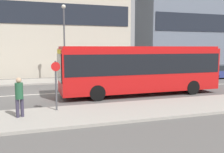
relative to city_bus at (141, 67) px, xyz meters
The scene contains 10 objects.
ground_plane 7.46m from the city_bus, 162.91° to the left, with size 120.00×120.00×0.00m, color #595654.
sidewalk_near 8.24m from the city_bus, 149.12° to the right, with size 44.00×3.50×0.13m.
sidewalk_far 11.00m from the city_bus, 129.50° to the left, with size 44.00×3.50×0.13m.
lane_centerline 7.46m from the city_bus, 162.91° to the left, with size 41.80×0.16×0.01m.
city_bus is the anchor object (origin of this frame).
parked_car_0 8.75m from the city_bus, 38.39° to the left, with size 4.61×1.80×1.26m.
parked_car_1 13.28m from the city_bus, 25.56° to the left, with size 4.64×1.80×1.37m.
pedestrian_near_stop 8.54m from the city_bus, 152.71° to the right, with size 0.34×0.34×1.75m.
bus_stop_sign 6.71m from the city_bus, 151.78° to the right, with size 0.44×0.12×2.41m.
street_lamp 8.80m from the city_bus, 118.98° to the left, with size 0.36×0.36×6.81m.
Camera 1 is at (-0.13, -17.45, 3.18)m, focal length 40.00 mm.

